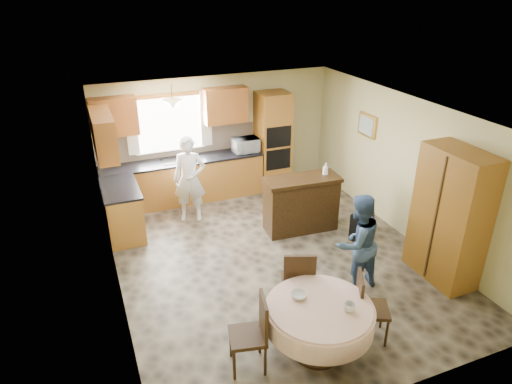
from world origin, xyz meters
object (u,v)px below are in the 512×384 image
Objects in this scene: chair_right at (367,304)px; person_sink at (190,179)px; dining_table at (319,317)px; chair_back at (298,280)px; sideboard at (301,206)px; person_dining at (357,243)px; chair_left at (254,330)px; oven_tower at (273,141)px; cupboard at (450,217)px.

chair_right is 0.57× the size of person_sink.
chair_back reaches higher than dining_table.
person_sink is (-1.77, 1.16, 0.34)m from sideboard.
chair_right is 1.09m from person_dining.
dining_table is 0.72m from chair_right.
chair_left is at bearing -122.31° from sideboard.
oven_tower is 1.01× the size of cupboard.
oven_tower is at bearing 85.44° from sideboard.
sideboard is 1.89m from person_dining.
dining_table is (-1.53, -4.84, -0.48)m from oven_tower.
person_sink is at bearing 97.66° from dining_table.
person_sink is 3.48m from person_dining.
cupboard is at bearing -75.38° from oven_tower.
chair_left is 3.93m from person_sink.
chair_back is 1.09× the size of chair_right.
person_sink is (0.26, 3.91, 0.29)m from chair_left.
person_dining is (-0.05, -1.87, 0.28)m from sideboard.
chair_back is at bearing 179.44° from cupboard.
chair_left is (-3.39, -0.62, -0.51)m from cupboard.
chair_back is at bearing 82.23° from dining_table.
dining_table is 0.86× the size of person_dining.
oven_tower is 4.24m from cupboard.
person_dining is at bearing 40.44° from dining_table.
sideboard is at bearing -98.63° from oven_tower.
oven_tower reaches higher than person_sink.
person_dining is at bearing -41.07° from person_sink.
chair_left is (-0.80, 0.12, -0.04)m from dining_table.
chair_back is at bearing 138.32° from chair_left.
person_dining reaches higher than dining_table.
sideboard is at bearing -13.87° from person_sink.
chair_left is 1.52m from chair_right.
oven_tower is at bearing 72.50° from dining_table.
chair_right is (0.61, -0.72, -0.05)m from chair_back.
person_sink is at bearing -171.06° from chair_left.
person_sink reaches higher than dining_table.
person_sink is (-3.14, 3.28, -0.22)m from cupboard.
oven_tower is 1.38× the size of person_dining.
chair_right is (-1.88, -0.70, -0.53)m from cupboard.
person_sink is at bearing 133.70° from cupboard.
cupboard reaches higher than chair_right.
person_dining is (1.07, 0.23, 0.20)m from chair_back.
person_dining is (1.72, -3.02, -0.07)m from person_sink.
oven_tower is at bearing 104.62° from cupboard.
person_dining reaches higher than chair_left.
chair_back is at bearing -114.05° from sideboard.
oven_tower is 1.62× the size of dining_table.
chair_left is at bearing -169.61° from cupboard.
person_sink is at bearing -56.98° from chair_back.
cupboard is at bearing -158.76° from chair_back.
chair_right is at bearing -159.58° from cupboard.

